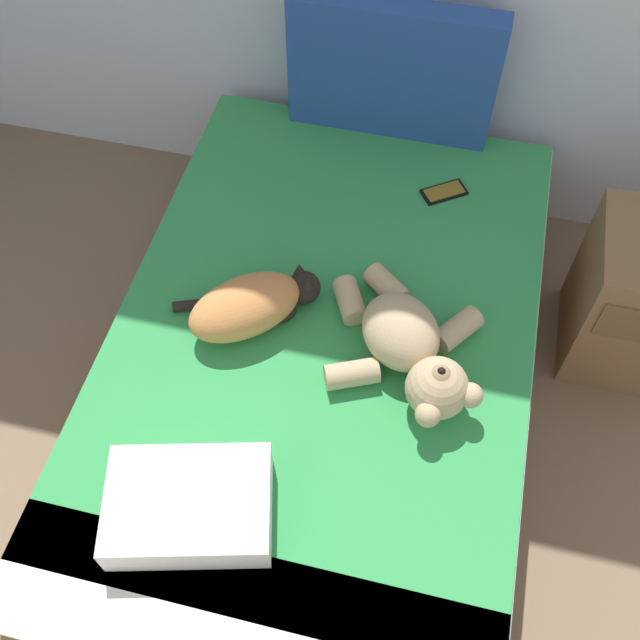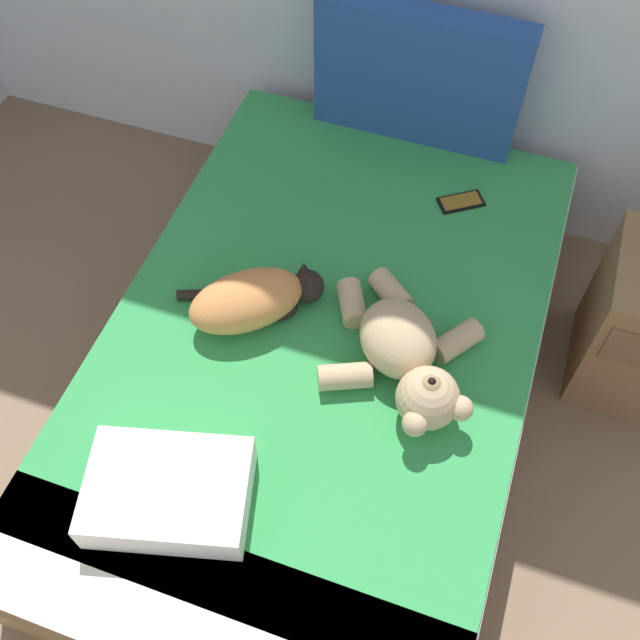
# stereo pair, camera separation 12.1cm
# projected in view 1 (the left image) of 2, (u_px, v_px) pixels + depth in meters

# --- Properties ---
(bed) EXTENTS (1.27, 1.96, 0.45)m
(bed) POSITION_uv_depth(u_px,v_px,m) (322.00, 371.00, 2.36)
(bed) COLOR olive
(bed) RESTS_ON ground_plane
(patterned_cushion) EXTENTS (0.70, 0.10, 0.48)m
(patterned_cushion) POSITION_uv_depth(u_px,v_px,m) (392.00, 71.00, 2.47)
(patterned_cushion) COLOR #264C99
(patterned_cushion) RESTS_ON bed
(cat) EXTENTS (0.42, 0.37, 0.15)m
(cat) POSITION_uv_depth(u_px,v_px,m) (251.00, 305.00, 2.14)
(cat) COLOR #D18447
(cat) RESTS_ON bed
(teddy_bear) EXTENTS (0.48, 0.53, 0.18)m
(teddy_bear) POSITION_uv_depth(u_px,v_px,m) (410.00, 349.00, 2.05)
(teddy_bear) COLOR tan
(teddy_bear) RESTS_ON bed
(cell_phone) EXTENTS (0.16, 0.14, 0.01)m
(cell_phone) POSITION_uv_depth(u_px,v_px,m) (444.00, 192.00, 2.48)
(cell_phone) COLOR black
(cell_phone) RESTS_ON bed
(throw_pillow) EXTENTS (0.46, 0.37, 0.11)m
(throw_pillow) POSITION_uv_depth(u_px,v_px,m) (189.00, 506.00, 1.82)
(throw_pillow) COLOR white
(throw_pillow) RESTS_ON bed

